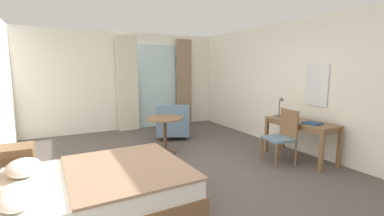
{
  "coord_description": "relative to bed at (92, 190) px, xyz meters",
  "views": [
    {
      "loc": [
        -1.75,
        -3.53,
        1.67
      ],
      "look_at": [
        0.29,
        0.37,
        1.01
      ],
      "focal_mm": 24.73,
      "sensor_mm": 36.0,
      "label": 1
    }
  ],
  "objects": [
    {
      "name": "desk_lamp",
      "position": [
        3.64,
        0.63,
        0.74
      ],
      "size": [
        0.15,
        0.2,
        0.42
      ],
      "color": "#4C4C51",
      "rests_on": "writing_desk"
    },
    {
      "name": "curtain_panel_right",
      "position": [
        3.11,
        3.93,
        1.0
      ],
      "size": [
        0.46,
        0.1,
        2.5
      ],
      "primitive_type": "cube",
      "color": "#897056",
      "rests_on": "ground"
    },
    {
      "name": "wall_back",
      "position": [
        1.44,
        4.11,
        1.07
      ],
      "size": [
        5.41,
        0.12,
        2.63
      ],
      "primitive_type": "cube",
      "color": "white",
      "rests_on": "ground"
    },
    {
      "name": "closed_book",
      "position": [
        3.59,
        -0.16,
        0.48
      ],
      "size": [
        0.3,
        0.31,
        0.03
      ],
      "primitive_type": "cube",
      "rotation": [
        0.0,
        0.0,
        0.19
      ],
      "color": "navy",
      "rests_on": "writing_desk"
    },
    {
      "name": "wall_mirror",
      "position": [
        4.01,
        0.13,
        1.11
      ],
      "size": [
        0.02,
        0.48,
        0.76
      ],
      "color": "silver"
    },
    {
      "name": "round_cafe_table",
      "position": [
        1.56,
        1.58,
        0.29
      ],
      "size": [
        0.72,
        0.72,
        0.72
      ],
      "color": "brown",
      "rests_on": "ground"
    },
    {
      "name": "armchair_by_window",
      "position": [
        2.17,
        2.58,
        0.08
      ],
      "size": [
        1.01,
        1.02,
        0.84
      ],
      "color": "slate",
      "rests_on": "ground"
    },
    {
      "name": "desk_chair",
      "position": [
        3.24,
        0.16,
        0.27
      ],
      "size": [
        0.51,
        0.52,
        0.95
      ],
      "color": "slate",
      "rests_on": "ground"
    },
    {
      "name": "bed",
      "position": [
        0.0,
        0.0,
        0.0
      ],
      "size": [
        2.21,
        1.69,
        0.91
      ],
      "color": "brown",
      "rests_on": "ground"
    },
    {
      "name": "ground",
      "position": [
        1.44,
        0.39,
        -0.3
      ],
      "size": [
        5.81,
        7.96,
        0.1
      ],
      "primitive_type": "cube",
      "color": "#564C47"
    },
    {
      "name": "balcony_glass_door",
      "position": [
        2.27,
        4.03,
        0.91
      ],
      "size": [
        1.23,
        0.02,
        2.32
      ],
      "primitive_type": "cube",
      "color": "silver",
      "rests_on": "ground"
    },
    {
      "name": "writing_desk",
      "position": [
        3.66,
        0.13,
        0.37
      ],
      "size": [
        0.55,
        1.29,
        0.72
      ],
      "color": "brown",
      "rests_on": "ground"
    },
    {
      "name": "curtain_panel_left",
      "position": [
        1.44,
        3.93,
        1.0
      ],
      "size": [
        0.55,
        0.1,
        2.5
      ],
      "primitive_type": "cube",
      "color": "beige",
      "rests_on": "ground"
    },
    {
      "name": "wall_right",
      "position": [
        4.09,
        0.39,
        1.07
      ],
      "size": [
        0.12,
        7.56,
        2.63
      ],
      "primitive_type": "cube",
      "color": "white",
      "rests_on": "ground"
    },
    {
      "name": "nightstand",
      "position": [
        -0.87,
        1.31,
        0.03
      ],
      "size": [
        0.46,
        0.48,
        0.55
      ],
      "color": "brown",
      "rests_on": "ground"
    }
  ]
}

